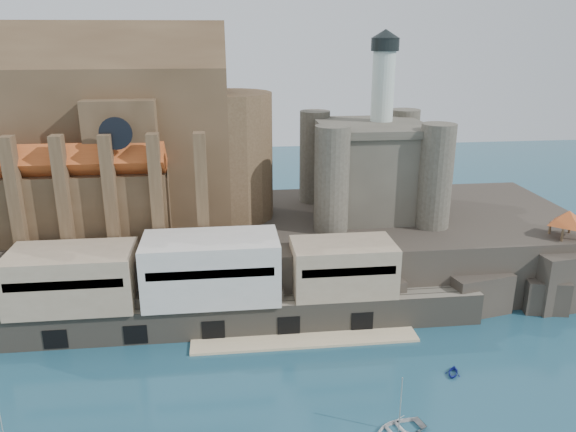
# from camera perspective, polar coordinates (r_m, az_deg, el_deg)

# --- Properties ---
(promontory) EXTENTS (100.00, 36.00, 10.00)m
(promontory) POSITION_cam_1_polar(r_m,az_deg,el_deg) (92.67, -1.48, -3.28)
(promontory) COLOR black
(promontory) RESTS_ON ground
(quay) EXTENTS (70.00, 12.00, 13.05)m
(quay) POSITION_cam_1_polar(r_m,az_deg,el_deg) (76.97, -7.85, -7.20)
(quay) COLOR #665F51
(quay) RESTS_ON ground
(church) EXTENTS (47.00, 25.93, 30.51)m
(church) POSITION_cam_1_polar(r_m,az_deg,el_deg) (91.40, -16.95, 6.87)
(church) COLOR #493522
(church) RESTS_ON promontory
(castle_keep) EXTENTS (21.20, 21.20, 29.30)m
(castle_keep) POSITION_cam_1_polar(r_m,az_deg,el_deg) (93.10, 8.41, 5.26)
(castle_keep) COLOR #444036
(castle_keep) RESTS_ON promontory
(rock_outcrop) EXTENTS (14.50, 10.50, 8.70)m
(rock_outcrop) POSITION_cam_1_polar(r_m,az_deg,el_deg) (94.52, 25.89, -5.37)
(rock_outcrop) COLOR black
(rock_outcrop) RESTS_ON ground
(pavilion) EXTENTS (6.40, 6.40, 5.40)m
(pavilion) POSITION_cam_1_polar(r_m,az_deg,el_deg) (91.79, 26.58, -0.32)
(pavilion) COLOR #493522
(pavilion) RESTS_ON rock_outcrop
(boat_6) EXTENTS (2.30, 4.27, 5.74)m
(boat_6) POSITION_cam_1_polar(r_m,az_deg,el_deg) (62.46, 11.16, -20.68)
(boat_6) COLOR silver
(boat_6) RESTS_ON ground
(boat_7) EXTENTS (2.65, 2.32, 2.62)m
(boat_7) POSITION_cam_1_polar(r_m,az_deg,el_deg) (72.28, 16.40, -15.16)
(boat_7) COLOR navy
(boat_7) RESTS_ON ground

